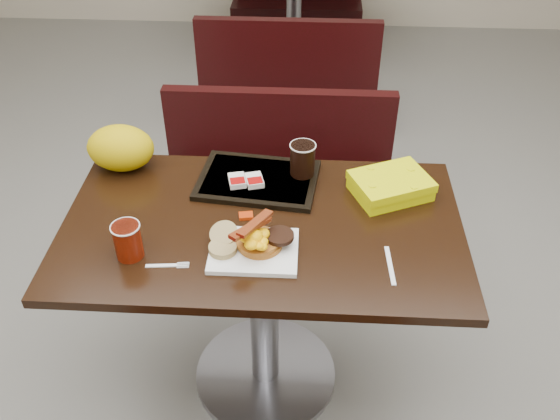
# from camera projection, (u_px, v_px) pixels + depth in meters

# --- Properties ---
(floor) EXTENTS (6.00, 7.00, 0.01)m
(floor) POSITION_uv_depth(u_px,v_px,m) (266.00, 376.00, 2.28)
(floor) COLOR gray
(floor) RESTS_ON ground
(table_near) EXTENTS (1.20, 0.70, 0.75)m
(table_near) POSITION_uv_depth(u_px,v_px,m) (264.00, 308.00, 2.05)
(table_near) COLOR black
(table_near) RESTS_ON floor
(bench_near_n) EXTENTS (1.00, 0.46, 0.72)m
(bench_near_n) POSITION_uv_depth(u_px,v_px,m) (277.00, 189.00, 2.60)
(bench_near_n) COLOR black
(bench_near_n) RESTS_ON floor
(table_far) EXTENTS (1.20, 0.70, 0.75)m
(table_far) POSITION_uv_depth(u_px,v_px,m) (294.00, 20.00, 4.08)
(table_far) COLOR black
(table_far) RESTS_ON floor
(bench_far_s) EXTENTS (1.00, 0.46, 0.72)m
(bench_far_s) POSITION_uv_depth(u_px,v_px,m) (289.00, 68.00, 3.54)
(bench_far_s) COLOR black
(bench_far_s) RESTS_ON floor
(platter) EXTENTS (0.25, 0.19, 0.01)m
(platter) POSITION_uv_depth(u_px,v_px,m) (254.00, 251.00, 1.70)
(platter) COLOR white
(platter) RESTS_ON table_near
(pancake_stack) EXTENTS (0.16, 0.16, 0.03)m
(pancake_stack) POSITION_uv_depth(u_px,v_px,m) (260.00, 242.00, 1.70)
(pancake_stack) COLOR #A66A1B
(pancake_stack) RESTS_ON platter
(sausage_patty) EXTENTS (0.10, 0.10, 0.01)m
(sausage_patty) POSITION_uv_depth(u_px,v_px,m) (280.00, 236.00, 1.69)
(sausage_patty) COLOR black
(sausage_patty) RESTS_ON pancake_stack
(scrambled_eggs) EXTENTS (0.10, 0.10, 0.05)m
(scrambled_eggs) POSITION_uv_depth(u_px,v_px,m) (254.00, 239.00, 1.66)
(scrambled_eggs) COLOR #FAB105
(scrambled_eggs) RESTS_ON pancake_stack
(bacon_strips) EXTENTS (0.14, 0.16, 0.01)m
(bacon_strips) POSITION_uv_depth(u_px,v_px,m) (251.00, 227.00, 1.65)
(bacon_strips) COLOR #4D0905
(bacon_strips) RESTS_ON scrambled_eggs
(muffin_bottom) EXTENTS (0.09, 0.09, 0.02)m
(muffin_bottom) POSITION_uv_depth(u_px,v_px,m) (223.00, 248.00, 1.69)
(muffin_bottom) COLOR tan
(muffin_bottom) RESTS_ON platter
(muffin_top) EXTENTS (0.10, 0.11, 0.05)m
(muffin_top) POSITION_uv_depth(u_px,v_px,m) (224.00, 234.00, 1.72)
(muffin_top) COLOR tan
(muffin_top) RESTS_ON platter
(coffee_cup_near) EXTENTS (0.08, 0.08, 0.11)m
(coffee_cup_near) POSITION_uv_depth(u_px,v_px,m) (128.00, 241.00, 1.67)
(coffee_cup_near) COLOR #921905
(coffee_cup_near) RESTS_ON table_near
(fork) EXTENTS (0.12, 0.03, 0.00)m
(fork) POSITION_uv_depth(u_px,v_px,m) (161.00, 266.00, 1.66)
(fork) COLOR white
(fork) RESTS_ON table_near
(knife) EXTENTS (0.02, 0.15, 0.00)m
(knife) POSITION_uv_depth(u_px,v_px,m) (390.00, 265.00, 1.67)
(knife) COLOR white
(knife) RESTS_ON table_near
(condiment_syrup) EXTENTS (0.05, 0.04, 0.01)m
(condiment_syrup) POSITION_uv_depth(u_px,v_px,m) (246.00, 216.00, 1.83)
(condiment_syrup) COLOR #AB2A07
(condiment_syrup) RESTS_ON table_near
(tray) EXTENTS (0.41, 0.31, 0.02)m
(tray) POSITION_uv_depth(u_px,v_px,m) (258.00, 180.00, 1.97)
(tray) COLOR black
(tray) RESTS_ON table_near
(hashbrown_sleeve_left) EXTENTS (0.07, 0.08, 0.02)m
(hashbrown_sleeve_left) POSITION_uv_depth(u_px,v_px,m) (237.00, 181.00, 1.94)
(hashbrown_sleeve_left) COLOR silver
(hashbrown_sleeve_left) RESTS_ON tray
(hashbrown_sleeve_right) EXTENTS (0.07, 0.08, 0.02)m
(hashbrown_sleeve_right) POSITION_uv_depth(u_px,v_px,m) (254.00, 180.00, 1.94)
(hashbrown_sleeve_right) COLOR silver
(hashbrown_sleeve_right) RESTS_ON tray
(coffee_cup_far) EXTENTS (0.09, 0.09, 0.11)m
(coffee_cup_far) POSITION_uv_depth(u_px,v_px,m) (303.00, 159.00, 1.95)
(coffee_cup_far) COLOR black
(coffee_cup_far) RESTS_ON tray
(clamshell) EXTENTS (0.28, 0.25, 0.06)m
(clamshell) POSITION_uv_depth(u_px,v_px,m) (391.00, 186.00, 1.91)
(clamshell) COLOR #D5D903
(clamshell) RESTS_ON table_near
(paper_bag) EXTENTS (0.22, 0.16, 0.15)m
(paper_bag) POSITION_uv_depth(u_px,v_px,m) (121.00, 148.00, 2.00)
(paper_bag) COLOR #CAA106
(paper_bag) RESTS_ON table_near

